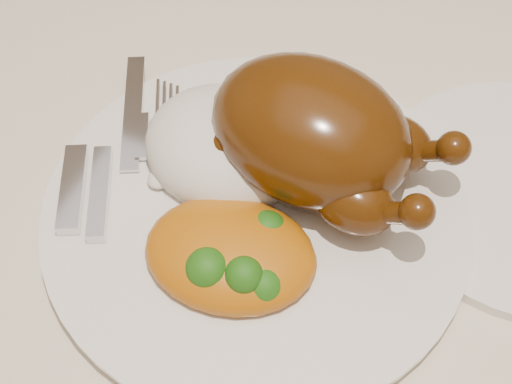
% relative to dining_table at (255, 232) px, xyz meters
% --- Properties ---
extents(dining_table, '(1.60, 0.90, 0.76)m').
position_rel_dining_table_xyz_m(dining_table, '(0.00, 0.00, 0.00)').
color(dining_table, brown).
rests_on(dining_table, floor).
extents(tablecloth, '(1.73, 1.03, 0.18)m').
position_rel_dining_table_xyz_m(tablecloth, '(0.00, 0.00, 0.07)').
color(tablecloth, beige).
rests_on(tablecloth, dining_table).
extents(dinner_plate, '(0.37, 0.37, 0.01)m').
position_rel_dining_table_xyz_m(dinner_plate, '(0.02, -0.05, 0.11)').
color(dinner_plate, white).
rests_on(dinner_plate, tablecloth).
extents(roast_chicken, '(0.19, 0.13, 0.10)m').
position_rel_dining_table_xyz_m(roast_chicken, '(0.05, -0.00, 0.16)').
color(roast_chicken, '#4E2908').
rests_on(roast_chicken, dinner_plate).
extents(rice_mound, '(0.14, 0.13, 0.07)m').
position_rel_dining_table_xyz_m(rice_mound, '(-0.02, -0.01, 0.13)').
color(rice_mound, white).
rests_on(rice_mound, dinner_plate).
extents(mac_and_cheese, '(0.14, 0.11, 0.05)m').
position_rel_dining_table_xyz_m(mac_and_cheese, '(0.03, -0.09, 0.13)').
color(mac_and_cheese, '#B8650B').
rests_on(mac_and_cheese, dinner_plate).
extents(cutlery, '(0.08, 0.18, 0.01)m').
position_rel_dining_table_xyz_m(cutlery, '(-0.10, -0.06, 0.12)').
color(cutlery, silver).
rests_on(cutlery, dinner_plate).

